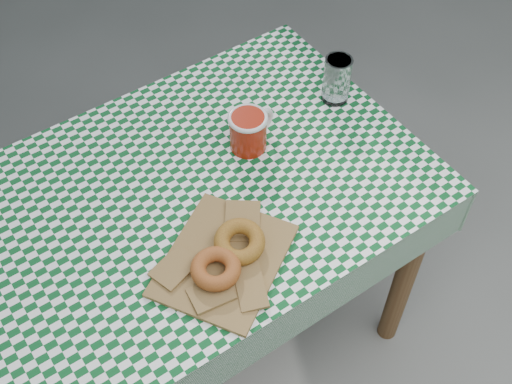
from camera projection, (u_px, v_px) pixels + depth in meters
ground at (272, 359)px, 2.08m from camera, size 60.00×60.00×0.00m
table at (198, 278)px, 1.83m from camera, size 1.18×0.83×0.75m
tablecloth at (187, 194)px, 1.53m from camera, size 1.20×0.85×0.01m
paper_bag at (224, 259)px, 1.41m from camera, size 0.38×0.36×0.02m
bagel_front at (216, 269)px, 1.36m from camera, size 0.13×0.13×0.03m
bagel_back at (240, 242)px, 1.40m from camera, size 0.15×0.15×0.04m
coffee_mug at (248, 132)px, 1.58m from camera, size 0.22×0.22×0.10m
drinking_glass at (337, 79)px, 1.68m from camera, size 0.08×0.08×0.13m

